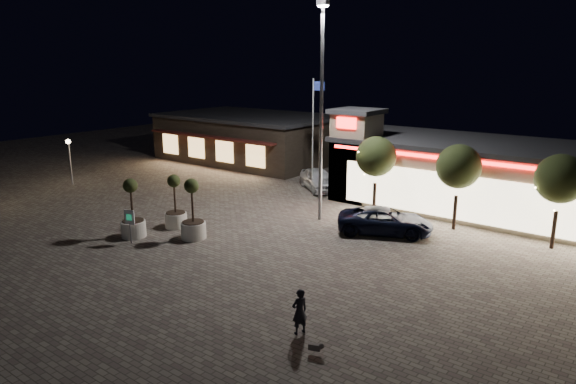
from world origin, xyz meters
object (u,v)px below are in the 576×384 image
Objects in this scene: white_sedan at (318,179)px; valet_sign at (130,220)px; planter_mid at (133,219)px; planter_left at (175,211)px; pickup_truck at (385,221)px; pedestrian at (300,311)px.

white_sedan is 15.39m from valet_sign.
planter_mid is at bearing 136.16° from valet_sign.
planter_left reaches higher than white_sedan.
planter_mid is 1.79× the size of valet_sign.
planter_mid is at bearing -102.48° from planter_left.
planter_left reaches higher than pickup_truck.
planter_left is 0.96× the size of planter_mid.
white_sedan is 2.56× the size of valet_sign.
pickup_truck is 1.12× the size of white_sedan.
planter_mid reaches higher than white_sedan.
pedestrian is 13.52m from planter_left.
pickup_truck is at bearing -145.35° from pedestrian.
valet_sign is at bearing 109.18° from pickup_truck.
pickup_truck is 13.47m from valet_sign.
planter_mid is (-13.00, 2.80, 0.16)m from pedestrian.
planter_left is 2.51m from planter_mid.
white_sedan is at bearing 29.79° from pickup_truck.
white_sedan is 12.23m from planter_left.
valet_sign is (0.22, -3.19, 0.31)m from planter_left.
valet_sign reaches higher than pedestrian.
pickup_truck is 13.55m from planter_mid.
planter_mid is at bearing -149.87° from white_sedan.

